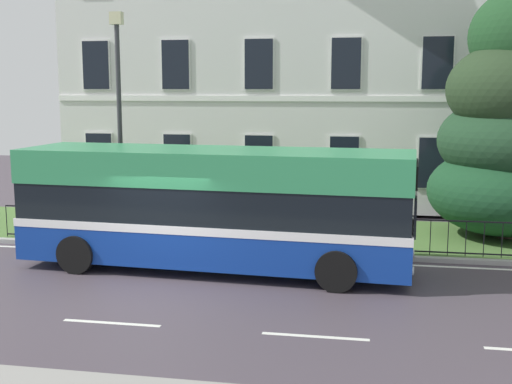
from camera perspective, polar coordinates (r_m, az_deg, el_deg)
name	(u,v)px	position (r m, az deg, el deg)	size (l,w,h in m)	color
ground_plane	(157,284)	(15.89, -8.59, -7.88)	(60.00, 56.00, 0.18)	#463D45
georgian_townhouse	(315,41)	(28.68, 5.15, 12.88)	(18.87, 10.12, 12.79)	silver
iron_verge_railing	(278,231)	(18.48, 1.90, -3.35)	(16.61, 0.04, 0.97)	black
evergreen_tree	(510,131)	(20.91, 21.14, 4.98)	(4.64, 4.50, 7.33)	#423328
single_decker_bus	(215,207)	(16.65, -3.55, -1.26)	(9.98, 3.15, 3.05)	navy
street_lamp_post	(119,110)	(20.20, -11.74, 6.98)	(0.36, 0.24, 6.64)	#333338
litter_bin	(332,223)	(19.18, 6.56, -2.64)	(0.49, 0.49, 1.20)	#4C4742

